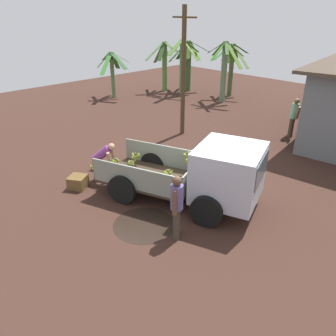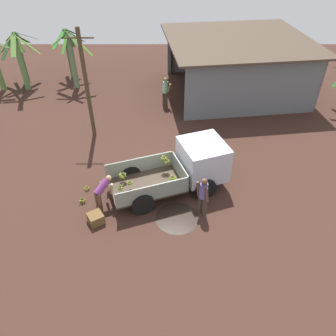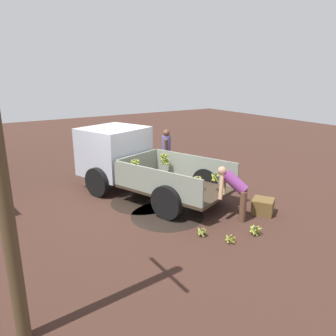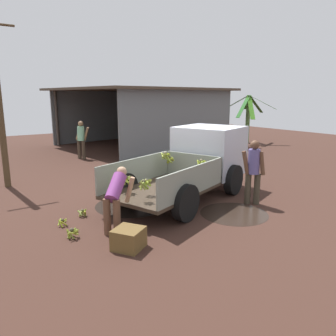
{
  "view_description": "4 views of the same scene",
  "coord_description": "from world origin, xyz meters",
  "px_view_note": "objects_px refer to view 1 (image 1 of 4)",
  "views": [
    {
      "loc": [
        5.4,
        -6.54,
        5.14
      ],
      "look_at": [
        -0.01,
        -1.27,
        1.42
      ],
      "focal_mm": 35.0,
      "sensor_mm": 36.0,
      "label": 1
    },
    {
      "loc": [
        -0.43,
        -10.45,
        9.0
      ],
      "look_at": [
        -0.43,
        -0.45,
        1.1
      ],
      "focal_mm": 35.0,
      "sensor_mm": 36.0,
      "label": 2
    },
    {
      "loc": [
        -8.3,
        4.01,
        3.49
      ],
      "look_at": [
        -1.19,
        -0.56,
        1.03
      ],
      "focal_mm": 35.0,
      "sensor_mm": 36.0,
      "label": 3
    },
    {
      "loc": [
        -5.68,
        -7.33,
        2.8
      ],
      "look_at": [
        -1.09,
        -0.69,
        1.01
      ],
      "focal_mm": 35.0,
      "sensor_mm": 36.0,
      "label": 4
    }
  ],
  "objects_px": {
    "person_worker_loading": "(102,159)",
    "wooden_crate_0": "(78,182)",
    "utility_pole": "(183,73)",
    "person_foreground_visitor": "(177,204)",
    "banana_bunch_on_ground_0": "(94,167)",
    "banana_bunch_on_ground_2": "(111,161)",
    "cargo_truck": "(212,174)",
    "person_bystander_near_shed": "(294,116)",
    "banana_bunch_on_ground_1": "(128,163)"
  },
  "relations": [
    {
      "from": "person_foreground_visitor",
      "to": "cargo_truck",
      "type": "bearing_deg",
      "value": -122.02
    },
    {
      "from": "person_foreground_visitor",
      "to": "utility_pole",
      "type": "bearing_deg",
      "value": -89.35
    },
    {
      "from": "utility_pole",
      "to": "banana_bunch_on_ground_0",
      "type": "distance_m",
      "value": 5.55
    },
    {
      "from": "banana_bunch_on_ground_1",
      "to": "banana_bunch_on_ground_2",
      "type": "relative_size",
      "value": 1.0
    },
    {
      "from": "person_foreground_visitor",
      "to": "banana_bunch_on_ground_0",
      "type": "distance_m",
      "value": 4.72
    },
    {
      "from": "banana_bunch_on_ground_0",
      "to": "banana_bunch_on_ground_2",
      "type": "bearing_deg",
      "value": 87.58
    },
    {
      "from": "banana_bunch_on_ground_0",
      "to": "banana_bunch_on_ground_2",
      "type": "xyz_separation_m",
      "value": [
        0.03,
        0.73,
        -0.03
      ]
    },
    {
      "from": "person_bystander_near_shed",
      "to": "banana_bunch_on_ground_1",
      "type": "xyz_separation_m",
      "value": [
        -2.6,
        -7.06,
        -0.83
      ]
    },
    {
      "from": "person_bystander_near_shed",
      "to": "person_worker_loading",
      "type": "bearing_deg",
      "value": -141.27
    },
    {
      "from": "cargo_truck",
      "to": "utility_pole",
      "type": "distance_m",
      "value": 6.28
    },
    {
      "from": "person_worker_loading",
      "to": "banana_bunch_on_ground_2",
      "type": "bearing_deg",
      "value": 93.79
    },
    {
      "from": "cargo_truck",
      "to": "person_worker_loading",
      "type": "height_order",
      "value": "cargo_truck"
    },
    {
      "from": "cargo_truck",
      "to": "banana_bunch_on_ground_1",
      "type": "height_order",
      "value": "cargo_truck"
    },
    {
      "from": "person_worker_loading",
      "to": "banana_bunch_on_ground_1",
      "type": "xyz_separation_m",
      "value": [
        -0.3,
        1.23,
        -0.67
      ]
    },
    {
      "from": "wooden_crate_0",
      "to": "banana_bunch_on_ground_2",
      "type": "bearing_deg",
      "value": 111.38
    },
    {
      "from": "utility_pole",
      "to": "person_foreground_visitor",
      "type": "relative_size",
      "value": 3.11
    },
    {
      "from": "banana_bunch_on_ground_0",
      "to": "cargo_truck",
      "type": "bearing_deg",
      "value": 14.56
    },
    {
      "from": "cargo_truck",
      "to": "utility_pole",
      "type": "xyz_separation_m",
      "value": [
        -4.72,
        3.79,
        1.68
      ]
    },
    {
      "from": "utility_pole",
      "to": "person_worker_loading",
      "type": "xyz_separation_m",
      "value": [
        1.29,
        -5.09,
        -1.91
      ]
    },
    {
      "from": "cargo_truck",
      "to": "wooden_crate_0",
      "type": "bearing_deg",
      "value": -168.91
    },
    {
      "from": "banana_bunch_on_ground_0",
      "to": "wooden_crate_0",
      "type": "height_order",
      "value": "wooden_crate_0"
    },
    {
      "from": "cargo_truck",
      "to": "banana_bunch_on_ground_0",
      "type": "height_order",
      "value": "cargo_truck"
    },
    {
      "from": "person_foreground_visitor",
      "to": "wooden_crate_0",
      "type": "xyz_separation_m",
      "value": [
        -3.89,
        -0.46,
        -0.74
      ]
    },
    {
      "from": "person_bystander_near_shed",
      "to": "banana_bunch_on_ground_1",
      "type": "bearing_deg",
      "value": -145.94
    },
    {
      "from": "banana_bunch_on_ground_2",
      "to": "banana_bunch_on_ground_1",
      "type": "bearing_deg",
      "value": 29.05
    },
    {
      "from": "cargo_truck",
      "to": "banana_bunch_on_ground_0",
      "type": "xyz_separation_m",
      "value": [
        -4.32,
        -1.12,
        -0.89
      ]
    },
    {
      "from": "cargo_truck",
      "to": "banana_bunch_on_ground_2",
      "type": "relative_size",
      "value": 21.97
    },
    {
      "from": "person_worker_loading",
      "to": "banana_bunch_on_ground_0",
      "type": "distance_m",
      "value": 1.12
    },
    {
      "from": "cargo_truck",
      "to": "wooden_crate_0",
      "type": "height_order",
      "value": "cargo_truck"
    },
    {
      "from": "utility_pole",
      "to": "person_worker_loading",
      "type": "bearing_deg",
      "value": -75.82
    },
    {
      "from": "cargo_truck",
      "to": "utility_pole",
      "type": "bearing_deg",
      "value": 121.39
    },
    {
      "from": "person_worker_loading",
      "to": "banana_bunch_on_ground_2",
      "type": "distance_m",
      "value": 1.43
    },
    {
      "from": "banana_bunch_on_ground_1",
      "to": "wooden_crate_0",
      "type": "distance_m",
      "value": 2.09
    },
    {
      "from": "person_bystander_near_shed",
      "to": "wooden_crate_0",
      "type": "distance_m",
      "value": 9.5
    },
    {
      "from": "banana_bunch_on_ground_1",
      "to": "person_worker_loading",
      "type": "bearing_deg",
      "value": -76.47
    },
    {
      "from": "utility_pole",
      "to": "person_worker_loading",
      "type": "distance_m",
      "value": 5.59
    },
    {
      "from": "person_worker_loading",
      "to": "person_bystander_near_shed",
      "type": "height_order",
      "value": "person_bystander_near_shed"
    },
    {
      "from": "utility_pole",
      "to": "banana_bunch_on_ground_0",
      "type": "xyz_separation_m",
      "value": [
        0.39,
        -4.91,
        -2.56
      ]
    },
    {
      "from": "person_foreground_visitor",
      "to": "person_worker_loading",
      "type": "bearing_deg",
      "value": -47.82
    },
    {
      "from": "person_worker_loading",
      "to": "banana_bunch_on_ground_2",
      "type": "relative_size",
      "value": 5.84
    },
    {
      "from": "cargo_truck",
      "to": "banana_bunch_on_ground_0",
      "type": "distance_m",
      "value": 4.56
    },
    {
      "from": "banana_bunch_on_ground_2",
      "to": "wooden_crate_0",
      "type": "height_order",
      "value": "wooden_crate_0"
    },
    {
      "from": "cargo_truck",
      "to": "person_foreground_visitor",
      "type": "height_order",
      "value": "cargo_truck"
    },
    {
      "from": "person_foreground_visitor",
      "to": "person_bystander_near_shed",
      "type": "distance_m",
      "value": 8.8
    },
    {
      "from": "person_bystander_near_shed",
      "to": "banana_bunch_on_ground_1",
      "type": "height_order",
      "value": "person_bystander_near_shed"
    },
    {
      "from": "utility_pole",
      "to": "person_bystander_near_shed",
      "type": "distance_m",
      "value": 5.12
    },
    {
      "from": "person_bystander_near_shed",
      "to": "utility_pole",
      "type": "bearing_deg",
      "value": -174.11
    },
    {
      "from": "cargo_truck",
      "to": "banana_bunch_on_ground_2",
      "type": "distance_m",
      "value": 4.41
    },
    {
      "from": "cargo_truck",
      "to": "person_foreground_visitor",
      "type": "distance_m",
      "value": 1.73
    },
    {
      "from": "person_worker_loading",
      "to": "wooden_crate_0",
      "type": "height_order",
      "value": "person_worker_loading"
    }
  ]
}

